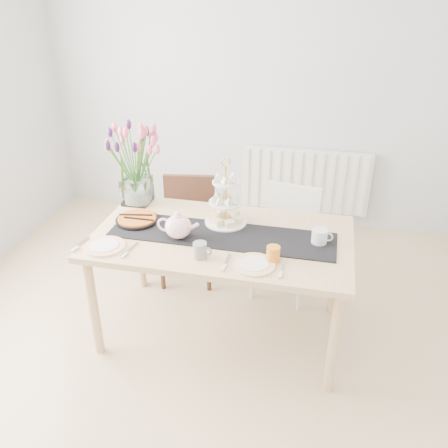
% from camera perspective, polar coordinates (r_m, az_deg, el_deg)
% --- Properties ---
extents(room_shell, '(4.50, 4.50, 4.50)m').
position_cam_1_polar(room_shell, '(2.33, -5.05, 5.45)').
color(room_shell, tan).
rests_on(room_shell, ground).
extents(radiator, '(1.20, 0.08, 0.60)m').
position_cam_1_polar(radiator, '(4.58, 9.72, 5.18)').
color(radiator, white).
rests_on(radiator, room_shell).
extents(dining_table, '(1.60, 0.90, 0.75)m').
position_cam_1_polar(dining_table, '(2.98, -0.27, -2.67)').
color(dining_table, tan).
rests_on(dining_table, ground).
extents(chair_brown, '(0.46, 0.46, 0.81)m').
position_cam_1_polar(chair_brown, '(3.73, -4.29, 0.37)').
color(chair_brown, '#361C13').
rests_on(chair_brown, ground).
extents(chair_white, '(0.47, 0.47, 0.82)m').
position_cam_1_polar(chair_white, '(3.58, 7.72, -1.06)').
color(chair_white, silver).
rests_on(chair_white, ground).
extents(table_runner, '(1.40, 0.35, 0.01)m').
position_cam_1_polar(table_runner, '(2.94, -0.27, -1.31)').
color(table_runner, black).
rests_on(table_runner, dining_table).
extents(tulip_vase, '(0.67, 0.67, 0.58)m').
position_cam_1_polar(tulip_vase, '(3.29, -10.83, 8.44)').
color(tulip_vase, silver).
rests_on(tulip_vase, dining_table).
extents(cake_stand, '(0.27, 0.27, 0.40)m').
position_cam_1_polar(cake_stand, '(3.02, 0.22, 1.96)').
color(cake_stand, gold).
rests_on(cake_stand, dining_table).
extents(teapot, '(0.27, 0.22, 0.17)m').
position_cam_1_polar(teapot, '(2.88, -5.53, -0.32)').
color(teapot, white).
rests_on(teapot, dining_table).
extents(cream_jug, '(0.10, 0.10, 0.09)m').
position_cam_1_polar(cream_jug, '(2.88, 11.41, -1.51)').
color(cream_jug, silver).
rests_on(cream_jug, dining_table).
extents(tart_tin, '(0.28, 0.28, 0.03)m').
position_cam_1_polar(tart_tin, '(3.14, -10.42, 0.49)').
color(tart_tin, black).
rests_on(tart_tin, dining_table).
extents(mug_grey, '(0.08, 0.08, 0.09)m').
position_cam_1_polar(mug_grey, '(2.70, -2.90, -3.17)').
color(mug_grey, gray).
rests_on(mug_grey, dining_table).
extents(mug_orange, '(0.10, 0.10, 0.09)m').
position_cam_1_polar(mug_orange, '(2.67, 5.93, -3.61)').
color(mug_orange, orange).
rests_on(mug_orange, dining_table).
extents(plate_left, '(0.29, 0.29, 0.01)m').
position_cam_1_polar(plate_left, '(2.90, -14.17, -2.62)').
color(plate_left, white).
rests_on(plate_left, dining_table).
extents(plate_right, '(0.25, 0.25, 0.01)m').
position_cam_1_polar(plate_right, '(2.65, 3.61, -4.89)').
color(plate_right, white).
rests_on(plate_right, dining_table).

